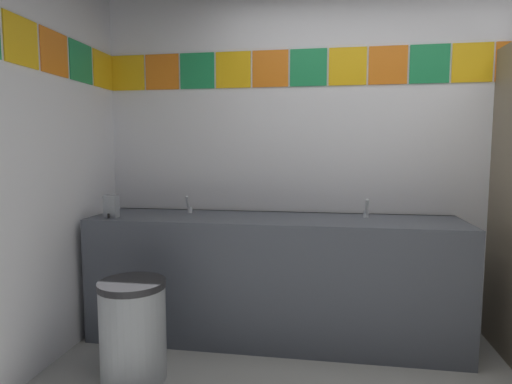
# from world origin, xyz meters

# --- Properties ---
(wall_back) EXTENTS (4.28, 0.09, 2.62)m
(wall_back) POSITION_xyz_m (0.00, 1.53, 1.32)
(wall_back) COLOR silver
(wall_back) RESTS_ON ground_plane
(vanity_counter) EXTENTS (2.60, 0.61, 0.88)m
(vanity_counter) POSITION_xyz_m (-0.79, 1.18, 0.45)
(vanity_counter) COLOR #4C515B
(vanity_counter) RESTS_ON ground_plane
(faucet_left) EXTENTS (0.04, 0.10, 0.14)m
(faucet_left) POSITION_xyz_m (-1.44, 1.27, 0.93)
(faucet_left) COLOR silver
(faucet_left) RESTS_ON vanity_counter
(faucet_right) EXTENTS (0.04, 0.10, 0.14)m
(faucet_right) POSITION_xyz_m (-0.15, 1.27, 0.93)
(faucet_right) COLOR silver
(faucet_right) RESTS_ON vanity_counter
(soap_dispenser) EXTENTS (0.09, 0.09, 0.16)m
(soap_dispenser) POSITION_xyz_m (-1.92, 1.00, 0.96)
(soap_dispenser) COLOR gray
(soap_dispenser) RESTS_ON vanity_counter
(trash_bin) EXTENTS (0.39, 0.39, 0.60)m
(trash_bin) POSITION_xyz_m (-1.54, 0.49, 0.30)
(trash_bin) COLOR #999EA3
(trash_bin) RESTS_ON ground_plane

